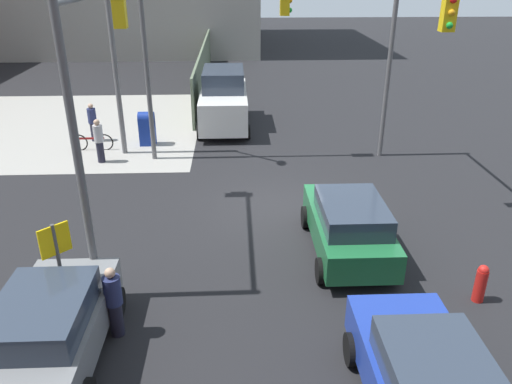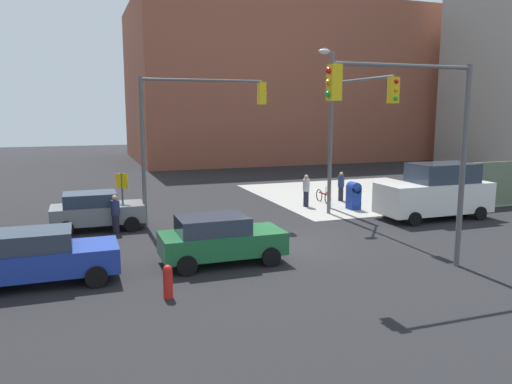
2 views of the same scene
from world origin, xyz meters
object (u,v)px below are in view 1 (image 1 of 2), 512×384
Objects in this scene: coupe_gray at (51,326)px; van_white_delivery at (224,99)px; traffic_signal_se_corner at (409,44)px; traffic_signal_ne_corner at (201,37)px; mailbox_blue at (147,127)px; street_lamp_corner at (118,34)px; pedestrian_crossing at (114,301)px; pedestrian_waiting at (99,140)px; sedan_green at (348,225)px; pedestrian_walking_north at (93,122)px; traffic_signal_nw_corner at (97,76)px; bicycle_leaning_on_fence at (92,142)px; fire_hydrant at (481,283)px.

van_white_delivery is (15.26, -3.02, 0.44)m from coupe_gray.
traffic_signal_ne_corner is (1.92, 6.95, 0.02)m from traffic_signal_se_corner.
van_white_delivery reaches higher than mailbox_blue.
street_lamp_corner reaches higher than pedestrian_crossing.
street_lamp_corner is (2.40, 10.01, 0.10)m from traffic_signal_se_corner.
pedestrian_waiting is (-0.78, 0.99, -3.81)m from street_lamp_corner.
sedan_green is (-9.01, -6.62, 0.08)m from mailbox_blue.
pedestrian_walking_north is at bearing 46.11° from street_lamp_corner.
street_lamp_corner is 4.01m from pedestrian_waiting.
traffic_signal_ne_corner reaches higher than sedan_green.
coupe_gray is (-4.25, 0.32, -3.81)m from traffic_signal_nw_corner.
traffic_signal_se_corner is at bearing -144.55° from pedestrian_crossing.
traffic_signal_se_corner is at bearing 129.65° from pedestrian_waiting.
traffic_signal_se_corner is 0.81× the size of street_lamp_corner.
pedestrian_waiting is 1.66m from bicycle_leaning_on_fence.
fire_hydrant is 16.55m from pedestrian_walking_north.
sedan_green is at bearing -160.97° from pedestrian_crossing.
traffic_signal_nw_corner and traffic_signal_se_corner have the same top height.
traffic_signal_nw_corner is 5.71m from coupe_gray.
van_white_delivery reaches higher than bicycle_leaning_on_fence.
bicycle_leaning_on_fence is (7.88, 2.70, -4.30)m from traffic_signal_nw_corner.
pedestrian_waiting is at bearing 8.89° from coupe_gray.
mailbox_blue is at bearing -168.85° from pedestrian_waiting.
pedestrian_waiting is at bearing -165.83° from pedestrian_walking_north.
pedestrian_crossing is at bearing -54.49° from coupe_gray.
bicycle_leaning_on_fence is (8.41, 8.82, -0.50)m from sedan_green.
van_white_delivery is (11.01, -2.70, -3.37)m from traffic_signal_nw_corner.
bicycle_leaning_on_fence is at bearing 46.35° from sedan_green.
traffic_signal_ne_corner reaches higher than pedestrian_walking_north.
traffic_signal_nw_corner is 1.00× the size of traffic_signal_se_corner.
street_lamp_corner is (7.26, 1.01, 0.05)m from traffic_signal_nw_corner.
pedestrian_walking_north is (2.60, 0.90, -0.04)m from pedestrian_waiting.
traffic_signal_se_corner is 12.38m from pedestrian_crossing.
van_white_delivery is at bearing -13.78° from traffic_signal_nw_corner.
pedestrian_crossing is (-14.53, 2.00, -0.44)m from van_white_delivery.
pedestrian_waiting is (10.73, 1.68, 0.05)m from coupe_gray.
pedestrian_crossing is (-12.00, -1.20, 0.07)m from mailbox_blue.
fire_hydrant is 15.00m from van_white_delivery.
mailbox_blue is 4.11m from van_white_delivery.
sedan_green is at bearing -60.02° from coupe_gray.
van_white_delivery reaches higher than coupe_gray.
pedestrian_crossing is at bearing -168.75° from traffic_signal_nw_corner.
fire_hydrant is (-9.98, -9.71, -4.22)m from street_lamp_corner.
pedestrian_walking_north reaches higher than sedan_green.
sedan_green is 2.48× the size of pedestrian_walking_north.
street_lamp_corner is 8.51× the size of fire_hydrant.
pedestrian_waiting reaches higher than coupe_gray.
traffic_signal_se_corner is at bearing -45.66° from coupe_gray.
traffic_signal_nw_corner is 3.71× the size of bicycle_leaning_on_fence.
street_lamp_corner is 4.71m from bicycle_leaning_on_fence.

